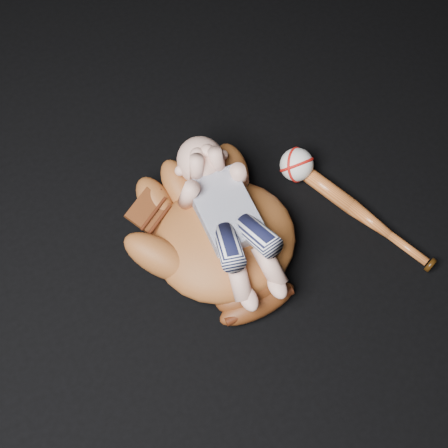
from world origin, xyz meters
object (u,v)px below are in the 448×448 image
(baseball_bat, at_px, (360,213))
(baseball, at_px, (297,165))
(baseball_glove, at_px, (225,237))
(newborn_baby, at_px, (232,220))

(baseball_bat, relative_size, baseball, 5.02)
(baseball, bearing_deg, baseball_bat, -68.59)
(baseball_glove, xyz_separation_m, newborn_baby, (0.02, 0.00, 0.06))
(newborn_baby, height_order, baseball, newborn_baby)
(newborn_baby, bearing_deg, baseball_glove, -172.98)
(newborn_baby, distance_m, baseball_bat, 0.33)
(baseball_glove, relative_size, baseball, 5.55)
(newborn_baby, distance_m, baseball, 0.27)
(baseball_glove, xyz_separation_m, baseball, (0.25, 0.10, -0.03))
(newborn_baby, height_order, baseball_bat, newborn_baby)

